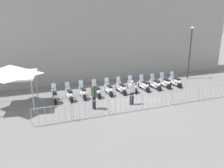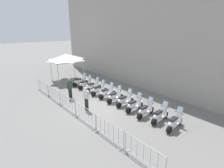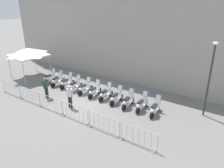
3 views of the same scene
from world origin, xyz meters
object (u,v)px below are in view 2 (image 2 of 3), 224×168
at_px(motorcycle_3, 98,90).
at_px(motorcycle_6, 124,100).
at_px(barrier_segment_2, 67,103).
at_px(motorcycle_2, 92,87).
at_px(motorcycle_7, 134,105).
at_px(motorcycle_1, 85,84).
at_px(motorcycle_5, 114,97).
at_px(barrier_segment_5, 143,154).
at_px(motorcycle_10, 174,122).
at_px(barrier_segment_4, 109,131).
at_px(barrier_segment_3, 85,115).
at_px(officer_mid_plaza, 86,97).
at_px(canopy_tent, 66,57).
at_px(motorcycle_9, 159,116).
at_px(motorcycle_4, 106,93).
at_px(motorcycle_0, 80,82).
at_px(officer_near_row_end, 70,87).
at_px(barrier_segment_1, 54,94).
at_px(barrier_segment_0, 43,87).
at_px(motorcycle_8, 145,110).

xyz_separation_m(motorcycle_3, motorcycle_6, (3.05, 0.54, 0.00)).
bearing_deg(motorcycle_3, barrier_segment_2, -67.08).
xyz_separation_m(motorcycle_2, motorcycle_6, (4.09, 0.58, 0.00)).
bearing_deg(motorcycle_7, motorcycle_3, -171.64).
xyz_separation_m(motorcycle_1, motorcycle_5, (4.08, 0.63, 0.00)).
bearing_deg(motorcycle_7, barrier_segment_2, -125.05).
distance_m(motorcycle_7, barrier_segment_5, 5.05).
height_order(motorcycle_10, barrier_segment_4, motorcycle_10).
bearing_deg(barrier_segment_5, barrier_segment_3, -171.98).
height_order(officer_mid_plaza, canopy_tent, canopy_tent).
relative_size(motorcycle_7, motorcycle_9, 1.00).
bearing_deg(motorcycle_6, motorcycle_9, 7.98).
bearing_deg(motorcycle_2, canopy_tent, -170.93).
distance_m(motorcycle_9, barrier_segment_4, 3.59).
bearing_deg(motorcycle_4, barrier_segment_3, -49.87).
height_order(motorcycle_0, barrier_segment_2, motorcycle_0).
relative_size(motorcycle_6, barrier_segment_2, 0.78).
bearing_deg(motorcycle_2, motorcycle_6, 8.06).
bearing_deg(motorcycle_2, officer_near_row_end, -77.56).
xyz_separation_m(barrier_segment_5, officer_mid_plaza, (-6.10, 0.18, 0.45)).
height_order(barrier_segment_2, officer_near_row_end, officer_near_row_end).
bearing_deg(motorcycle_6, barrier_segment_4, -47.47).
relative_size(barrier_segment_1, barrier_segment_3, 1.00).
bearing_deg(motorcycle_9, barrier_segment_5, -57.23).
xyz_separation_m(motorcycle_6, motorcycle_7, (1.04, 0.06, 0.00)).
xyz_separation_m(motorcycle_6, barrier_segment_5, (5.17, -2.83, 0.07)).
height_order(motorcycle_5, motorcycle_9, same).
height_order(barrier_segment_0, barrier_segment_1, same).
height_order(barrier_segment_2, barrier_segment_5, same).
relative_size(motorcycle_3, canopy_tent, 0.57).
relative_size(motorcycle_9, officer_mid_plaza, 0.99).
xyz_separation_m(motorcycle_1, officer_mid_plaza, (4.16, -1.80, 0.53)).
relative_size(motorcycle_3, motorcycle_7, 1.00).
bearing_deg(barrier_segment_1, motorcycle_10, 29.99).
relative_size(motorcycle_1, motorcycle_4, 0.99).
height_order(motorcycle_2, motorcycle_7, same).
bearing_deg(motorcycle_0, barrier_segment_5, -9.43).
bearing_deg(motorcycle_5, barrier_segment_2, -100.52).
bearing_deg(motorcycle_0, canopy_tent, -172.05).
xyz_separation_m(motorcycle_8, barrier_segment_3, (-1.46, -3.63, 0.07)).
distance_m(barrier_segment_3, officer_near_row_end, 4.26).
bearing_deg(barrier_segment_0, barrier_segment_1, 8.02).
distance_m(barrier_segment_2, barrier_segment_3, 2.30).
relative_size(motorcycle_0, motorcycle_6, 1.00).
height_order(motorcycle_7, barrier_segment_5, motorcycle_7).
height_order(motorcycle_8, officer_mid_plaza, officer_mid_plaza).
height_order(motorcycle_5, motorcycle_7, same).
relative_size(motorcycle_7, barrier_segment_2, 0.78).
height_order(motorcycle_5, motorcycle_6, same).
bearing_deg(motorcycle_8, motorcycle_6, -175.59).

